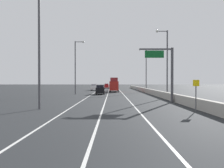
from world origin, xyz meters
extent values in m
plane|color=#26282B|center=(0.00, 64.00, 0.00)|extent=(320.00, 320.00, 0.00)
cube|color=silver|center=(-5.50, 55.00, 0.00)|extent=(0.16, 130.00, 0.00)
cube|color=silver|center=(-2.00, 55.00, 0.00)|extent=(0.16, 130.00, 0.00)
cube|color=silver|center=(1.50, 55.00, 0.00)|extent=(0.16, 130.00, 0.00)
cube|color=#B2ADA3|center=(7.84, 40.00, 0.55)|extent=(0.60, 120.00, 1.10)
cylinder|color=#47474C|center=(7.24, 26.91, 3.75)|extent=(0.36, 0.36, 7.50)
cube|color=#47474C|center=(4.99, 26.91, 7.30)|extent=(4.50, 0.20, 0.20)
cube|color=#0C5923|center=(4.76, 26.79, 6.60)|extent=(2.60, 0.10, 1.00)
cylinder|color=#4C4C51|center=(6.94, 17.42, 1.20)|extent=(0.10, 0.10, 2.40)
cube|color=yellow|center=(6.94, 17.38, 2.70)|extent=(0.60, 0.04, 0.60)
cylinder|color=#4C4C51|center=(8.71, 35.57, 5.94)|extent=(0.24, 0.24, 11.87)
cube|color=#4C4C51|center=(7.81, 35.57, 11.72)|extent=(1.80, 0.12, 0.12)
sphere|color=beige|center=(6.91, 35.57, 11.72)|extent=(0.44, 0.44, 0.44)
cylinder|color=#4C4C51|center=(8.45, 58.03, 5.94)|extent=(0.24, 0.24, 11.87)
cube|color=#4C4C51|center=(7.55, 58.03, 11.72)|extent=(1.80, 0.12, 0.12)
sphere|color=beige|center=(6.65, 58.03, 11.72)|extent=(0.44, 0.44, 0.44)
cylinder|color=#4C4C51|center=(-8.51, 19.11, 5.94)|extent=(0.24, 0.24, 11.87)
cylinder|color=#4C4C51|center=(-9.28, 46.06, 5.94)|extent=(0.24, 0.24, 11.87)
cube|color=#4C4C51|center=(-8.38, 46.06, 11.72)|extent=(1.80, 0.12, 0.12)
sphere|color=beige|center=(-7.48, 46.06, 11.72)|extent=(0.44, 0.44, 0.44)
cube|color=white|center=(-6.78, 68.70, 0.91)|extent=(1.91, 4.61, 1.14)
cube|color=#96969E|center=(-6.79, 68.25, 1.78)|extent=(1.60, 2.10, 0.60)
cylinder|color=black|center=(-7.49, 70.55, 0.34)|extent=(0.25, 0.69, 0.68)
cylinder|color=black|center=(-5.92, 70.49, 0.34)|extent=(0.25, 0.69, 0.68)
cylinder|color=black|center=(-7.63, 66.91, 0.34)|extent=(0.25, 0.69, 0.68)
cylinder|color=black|center=(-6.06, 66.85, 0.34)|extent=(0.25, 0.69, 0.68)
cube|color=#196033|center=(-0.37, 89.62, 0.94)|extent=(1.86, 4.60, 1.21)
cube|color=#1C4633|center=(-0.38, 89.16, 1.85)|extent=(1.58, 2.09, 0.60)
cylinder|color=black|center=(-1.11, 91.47, 0.34)|extent=(0.24, 0.69, 0.68)
cylinder|color=black|center=(0.47, 91.43, 0.34)|extent=(0.24, 0.69, 0.68)
cylinder|color=black|center=(-1.20, 87.81, 0.34)|extent=(0.24, 0.69, 0.68)
cylinder|color=black|center=(0.37, 87.77, 0.34)|extent=(0.24, 0.69, 0.68)
cube|color=#1E389E|center=(-0.48, 71.64, 0.92)|extent=(1.76, 4.14, 1.17)
cube|color=navy|center=(-0.48, 71.22, 1.81)|extent=(1.54, 1.87, 0.60)
cylinder|color=black|center=(-1.28, 73.25, 0.34)|extent=(0.22, 0.68, 0.68)
cylinder|color=black|center=(0.31, 73.26, 0.34)|extent=(0.22, 0.68, 0.68)
cylinder|color=black|center=(-1.26, 70.02, 0.34)|extent=(0.22, 0.68, 0.68)
cylinder|color=black|center=(0.32, 70.02, 0.34)|extent=(0.22, 0.68, 0.68)
cube|color=red|center=(-3.30, 89.52, 0.89)|extent=(1.80, 4.11, 1.09)
cube|color=maroon|center=(-3.31, 89.11, 1.73)|extent=(1.54, 1.87, 0.60)
cylinder|color=black|center=(-4.03, 91.12, 0.34)|extent=(0.24, 0.69, 0.68)
cylinder|color=black|center=(-2.49, 91.08, 0.34)|extent=(0.24, 0.69, 0.68)
cylinder|color=black|center=(-4.11, 87.95, 0.34)|extent=(0.24, 0.69, 0.68)
cylinder|color=black|center=(-2.56, 87.91, 0.34)|extent=(0.24, 0.69, 0.68)
cube|color=black|center=(-3.69, 46.50, 0.91)|extent=(1.99, 4.80, 1.15)
cube|color=black|center=(-3.68, 46.02, 1.79)|extent=(1.71, 2.18, 0.60)
cylinder|color=black|center=(-4.60, 48.41, 0.34)|extent=(0.24, 0.68, 0.68)
cylinder|color=black|center=(-2.87, 48.45, 0.34)|extent=(0.24, 0.68, 0.68)
cylinder|color=black|center=(-4.51, 44.55, 0.34)|extent=(0.24, 0.68, 0.68)
cylinder|color=black|center=(-2.79, 44.59, 0.34)|extent=(0.24, 0.68, 0.68)
cube|color=#A51E19|center=(-0.47, 58.51, 1.70)|extent=(2.50, 8.61, 2.40)
cube|color=maroon|center=(-0.45, 60.40, 3.45)|extent=(2.13, 1.91, 1.10)
cylinder|color=black|center=(-1.54, 62.12, 0.50)|extent=(0.23, 1.00, 1.00)
cylinder|color=black|center=(0.70, 62.09, 0.50)|extent=(0.23, 1.00, 1.00)
cylinder|color=black|center=(-1.63, 54.93, 0.50)|extent=(0.23, 1.00, 1.00)
cylinder|color=black|center=(0.61, 54.91, 0.50)|extent=(0.23, 1.00, 1.00)
camera|label=1|loc=(-1.04, -3.68, 2.83)|focal=35.68mm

